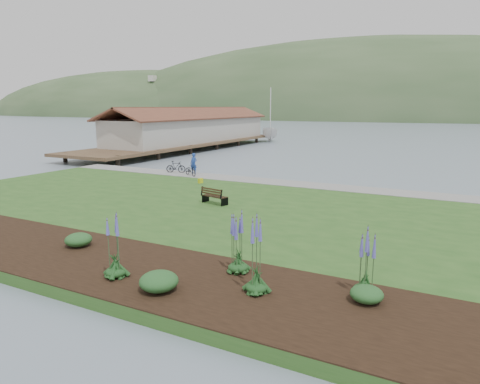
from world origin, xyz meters
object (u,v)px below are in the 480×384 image
object	(u,v)px
person	(194,162)
sailboat	(270,141)
bicycle_a	(191,170)
park_bench	(214,196)

from	to	relation	value
person	sailboat	xyz separation A→B (m)	(-9.38, 35.81, -1.34)
person	sailboat	bearing A→B (deg)	108.27
bicycle_a	sailboat	world-z (taller)	sailboat
park_bench	bicycle_a	bearing A→B (deg)	144.70
bicycle_a	sailboat	distance (m)	37.93
park_bench	person	size ratio (longest dim) A/B	0.83
park_bench	person	world-z (taller)	person
sailboat	person	bearing A→B (deg)	-104.44
park_bench	sailboat	world-z (taller)	sailboat
park_bench	bicycle_a	xyz separation A→B (m)	(-6.42, 7.29, -0.03)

